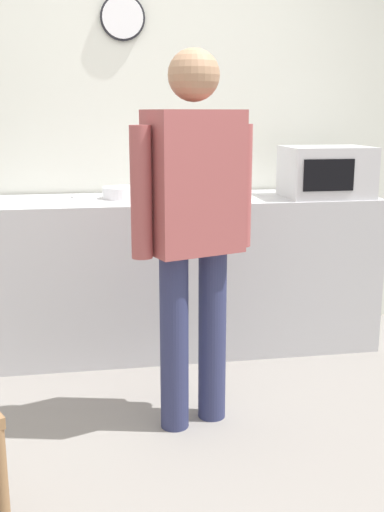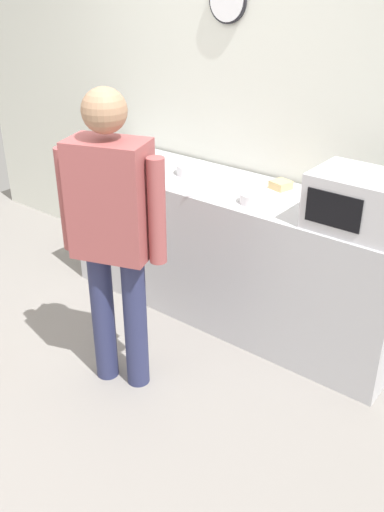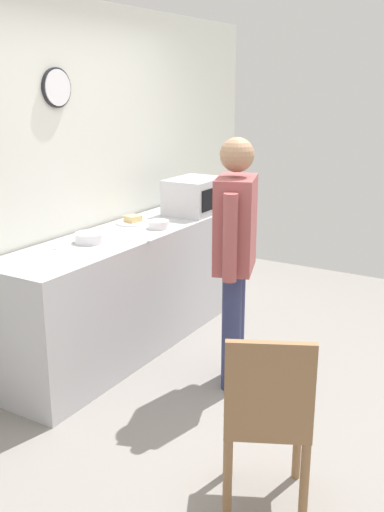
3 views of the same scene
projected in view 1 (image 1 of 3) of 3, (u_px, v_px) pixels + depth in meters
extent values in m
plane|color=gray|center=(166.00, 451.00, 2.65)|extent=(6.00, 6.00, 0.00)
cube|color=silver|center=(132.00, 133.00, 3.89)|extent=(5.40, 0.10, 2.60)
cylinder|color=white|center=(123.00, 17.00, 3.66)|extent=(0.25, 0.03, 0.25)
cylinder|color=black|center=(123.00, 18.00, 3.66)|extent=(0.27, 0.02, 0.27)
cube|color=#B7B7BC|center=(181.00, 273.00, 3.75)|extent=(2.36, 0.62, 0.93)
cube|color=silver|center=(326.00, 172.00, 3.66)|extent=(0.50, 0.38, 0.30)
cube|color=black|center=(329.00, 175.00, 3.46)|extent=(0.30, 0.01, 0.18)
cylinder|color=white|center=(221.00, 193.00, 3.81)|extent=(0.28, 0.28, 0.01)
cube|color=#D6B677|center=(221.00, 188.00, 3.80)|extent=(0.13, 0.13, 0.05)
cylinder|color=white|center=(121.00, 193.00, 3.62)|extent=(0.22, 0.22, 0.07)
cylinder|color=white|center=(226.00, 195.00, 3.54)|extent=(0.16, 0.16, 0.06)
cube|color=silver|center=(176.00, 204.00, 3.37)|extent=(0.16, 0.09, 0.01)
cube|color=silver|center=(83.00, 196.00, 3.71)|extent=(0.14, 0.12, 0.01)
cylinder|color=navy|center=(212.00, 335.00, 2.86)|extent=(0.13, 0.13, 0.83)
cylinder|color=navy|center=(174.00, 343.00, 2.77)|extent=(0.13, 0.13, 0.83)
cube|color=#9E4C4C|center=(194.00, 182.00, 2.65)|extent=(0.46, 0.36, 0.62)
cylinder|color=#9E4C4C|center=(242.00, 186.00, 2.78)|extent=(0.09, 0.09, 0.55)
cylinder|color=#9E4C4C|center=(141.00, 193.00, 2.54)|extent=(0.09, 0.09, 0.55)
sphere|color=#A37A5B|center=(194.00, 75.00, 2.55)|extent=(0.22, 0.22, 0.22)
cylinder|color=olive|center=(2.00, 491.00, 2.00)|extent=(0.04, 0.04, 0.45)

